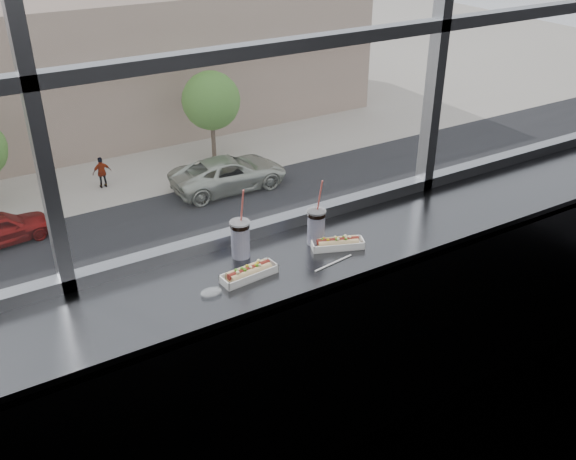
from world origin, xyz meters
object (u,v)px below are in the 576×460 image
soda_cup_right (316,225)px  car_near_d (244,263)px  loose_straw (333,263)px  hotdog_tray_right (338,243)px  car_near_e (361,223)px  wrapper (211,292)px  tree_right (211,101)px  car_far_c (229,168)px  pedestrian_c (102,169)px  hotdog_tray_left (249,272)px  soda_cup_left (240,237)px

soda_cup_right → car_near_d: (7.65, 16.22, -11.22)m
soda_cup_right → loose_straw: 0.22m
hotdog_tray_right → car_near_e: hotdog_tray_right is taller
soda_cup_right → wrapper: (-0.62, -0.14, -0.09)m
loose_straw → car_near_e: 23.71m
wrapper → car_near_e: (13.72, 16.36, -10.95)m
car_near_d → tree_right: bearing=-23.9°
car_far_c → pedestrian_c: size_ratio=3.36×
car_near_e → tree_right: tree_right is taller
hotdog_tray_left → car_near_d: (8.07, 16.33, -11.15)m
loose_straw → car_near_e: bearing=43.1°
hotdog_tray_left → loose_straw: bearing=-19.4°
soda_cup_right → wrapper: bearing=-167.6°
tree_right → car_far_c: bearing=-104.6°
car_far_c → tree_right: bearing=-13.4°
soda_cup_left → tree_right: bearing=66.2°
hotdog_tray_left → car_far_c: 29.04m
car_near_d → car_near_e: bearing=-93.7°
tree_right → hotdog_tray_right: bearing=-113.0°
hotdog_tray_right → loose_straw: hotdog_tray_right is taller
soda_cup_right → pedestrian_c: (5.67, 27.64, -11.20)m
tree_right → car_near_e: bearing=-85.0°
soda_cup_right → hotdog_tray_right: bearing=-53.4°
soda_cup_left → hotdog_tray_left: bearing=-106.4°
car_near_d → tree_right: tree_right is taller
hotdog_tray_right → pedestrian_c: 30.40m
car_near_e → hotdog_tray_left: bearing=135.5°
hotdog_tray_left → wrapper: (-0.20, -0.03, -0.01)m
soda_cup_right → pedestrian_c: soda_cup_right is taller
soda_cup_left → car_near_e: (13.47, 16.14, -11.04)m
soda_cup_right → car_near_e: soda_cup_right is taller
soda_cup_left → car_far_c: (11.38, 24.14, -11.07)m
hotdog_tray_left → car_near_d: 21.35m
soda_cup_right → car_near_e: 23.59m
car_far_c → car_near_d: size_ratio=1.18×
soda_cup_right → car_near_e: (13.10, 16.22, -11.04)m
hotdog_tray_right → tree_right: size_ratio=0.05×
hotdog_tray_left → pedestrian_c: size_ratio=0.14×
loose_straw → pedestrian_c: loose_straw is taller
soda_cup_right → pedestrian_c: 30.35m
soda_cup_left → wrapper: bearing=-139.7°
loose_straw → car_near_e: size_ratio=0.03×
soda_cup_right → car_far_c: soda_cup_right is taller
car_far_c → car_near_e: (2.09, -8.00, 0.03)m
soda_cup_right → pedestrian_c: bearing=78.4°
hotdog_tray_right → tree_right: hotdog_tray_right is taller
hotdog_tray_left → loose_straw: hotdog_tray_left is taller
soda_cup_left → car_near_e: bearing=50.2°
car_near_e → wrapper: bearing=135.1°
tree_right → hotdog_tray_left: bearing=-113.8°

